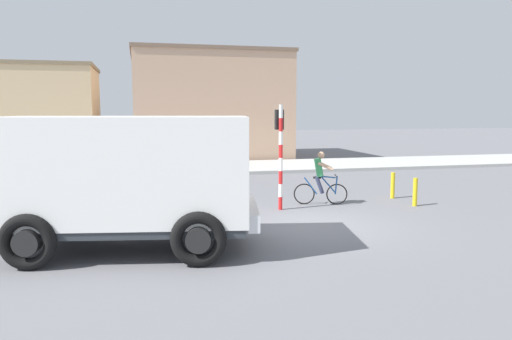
{
  "coord_description": "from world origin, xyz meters",
  "views": [
    {
      "loc": [
        -4.37,
        -11.85,
        3.03
      ],
      "look_at": [
        -0.89,
        2.5,
        1.2
      ],
      "focal_mm": 33.86,
      "sensor_mm": 36.0,
      "label": 1
    }
  ],
  "objects_px": {
    "bollard_near": "(415,192)",
    "bollard_far": "(393,185)",
    "truck_foreground": "(127,174)",
    "traffic_light_pole": "(280,142)",
    "car_red_near": "(151,169)",
    "cyclist": "(320,178)"
  },
  "relations": [
    {
      "from": "truck_foreground",
      "to": "traffic_light_pole",
      "type": "height_order",
      "value": "traffic_light_pole"
    },
    {
      "from": "bollard_near",
      "to": "bollard_far",
      "type": "xyz_separation_m",
      "value": [
        0.0,
        1.4,
        0.0
      ]
    },
    {
      "from": "traffic_light_pole",
      "to": "bollard_near",
      "type": "height_order",
      "value": "traffic_light_pole"
    },
    {
      "from": "truck_foreground",
      "to": "car_red_near",
      "type": "bearing_deg",
      "value": 85.29
    },
    {
      "from": "bollard_near",
      "to": "traffic_light_pole",
      "type": "bearing_deg",
      "value": 172.95
    },
    {
      "from": "traffic_light_pole",
      "to": "truck_foreground",
      "type": "bearing_deg",
      "value": -142.42
    },
    {
      "from": "bollard_far",
      "to": "cyclist",
      "type": "bearing_deg",
      "value": -170.96
    },
    {
      "from": "bollard_far",
      "to": "bollard_near",
      "type": "bearing_deg",
      "value": -90.0
    },
    {
      "from": "car_red_near",
      "to": "bollard_near",
      "type": "xyz_separation_m",
      "value": [
        8.1,
        -5.19,
        -0.37
      ]
    },
    {
      "from": "bollard_far",
      "to": "car_red_near",
      "type": "bearing_deg",
      "value": 154.91
    },
    {
      "from": "truck_foreground",
      "to": "bollard_near",
      "type": "xyz_separation_m",
      "value": [
        8.76,
        2.87,
        -1.22
      ]
    },
    {
      "from": "car_red_near",
      "to": "truck_foreground",
      "type": "bearing_deg",
      "value": -94.71
    },
    {
      "from": "cyclist",
      "to": "car_red_near",
      "type": "height_order",
      "value": "cyclist"
    },
    {
      "from": "bollard_near",
      "to": "bollard_far",
      "type": "distance_m",
      "value": 1.4
    },
    {
      "from": "cyclist",
      "to": "bollard_far",
      "type": "bearing_deg",
      "value": 9.04
    },
    {
      "from": "truck_foreground",
      "to": "cyclist",
      "type": "xyz_separation_m",
      "value": [
        5.91,
        3.82,
        -0.8
      ]
    },
    {
      "from": "car_red_near",
      "to": "bollard_far",
      "type": "relative_size",
      "value": 4.71
    },
    {
      "from": "truck_foreground",
      "to": "cyclist",
      "type": "distance_m",
      "value": 7.09
    },
    {
      "from": "traffic_light_pole",
      "to": "bollard_far",
      "type": "bearing_deg",
      "value": 11.3
    },
    {
      "from": "car_red_near",
      "to": "bollard_near",
      "type": "height_order",
      "value": "car_red_near"
    },
    {
      "from": "traffic_light_pole",
      "to": "car_red_near",
      "type": "bearing_deg",
      "value": 128.98
    },
    {
      "from": "traffic_light_pole",
      "to": "bollard_near",
      "type": "xyz_separation_m",
      "value": [
        4.33,
        -0.54,
        -1.62
      ]
    }
  ]
}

